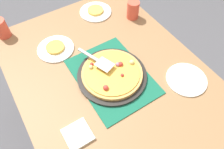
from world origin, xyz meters
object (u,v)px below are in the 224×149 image
Objects in this scene: pizza at (112,73)px; served_slice_right at (55,47)px; plate_far_right at (56,49)px; plate_side at (186,79)px; napkin_stack at (78,135)px; pizza_pan at (112,75)px; served_slice_left at (95,10)px; plate_near_left at (96,12)px; cup_far at (133,10)px; cup_near at (1,28)px; pizza_server at (98,60)px.

pizza reaches higher than served_slice_right.
plate_far_right is at bearing 0.00° from served_slice_right.
plate_side is at bearing -139.08° from served_slice_right.
pizza_pan is at bearing -57.86° from napkin_stack.
plate_far_right is at bearing 40.92° from plate_side.
napkin_stack is at bearing 144.90° from served_slice_left.
cup_far is at bearing -133.33° from plate_near_left.
served_slice_right is 0.92× the size of cup_near.
plate_far_right is 0.78m from plate_side.
served_slice_left is 0.92× the size of cup_near.
pizza is 0.40m from plate_far_right.
pizza_pan is 1.65× the size of pizza_server.
pizza_pan is at bearing 159.47° from plate_near_left.
served_slice_right is (-0.17, 0.38, 0.01)m from plate_near_left.
plate_near_left is 1.00× the size of plate_side.
plate_far_right is 1.83× the size of cup_near.
napkin_stack reaches higher than plate_far_right.
pizza is 1.50× the size of plate_far_right.
napkin_stack is at bearing 144.90° from plate_near_left.
pizza_pan is 1.15× the size of pizza.
cup_near reaches higher than pizza.
pizza_server is (-0.43, 0.23, 0.05)m from served_slice_left.
pizza_pan is 0.52m from cup_far.
pizza_server is (-0.26, 0.42, 0.01)m from cup_far.
pizza_server is (-0.43, 0.23, 0.07)m from plate_near_left.
pizza_pan is at bearing 159.47° from served_slice_left.
plate_side is 0.77m from served_slice_left.
pizza_pan is 0.40m from served_slice_right.
plate_far_right is 2.00× the size of served_slice_left.
pizza_server is at bearing -145.78° from cup_near.
served_slice_right is at bearing 0.00° from plate_far_right.
napkin_stack is at bearing 127.96° from cup_far.
pizza_pan is 0.56m from plate_near_left.
plate_near_left is at bearing -65.35° from served_slice_right.
plate_side is at bearing -170.06° from plate_near_left.
plate_side is (-0.76, -0.13, 0.00)m from plate_near_left.
plate_far_right is 1.00× the size of plate_side.
served_slice_right is at bearing -13.31° from napkin_stack.
served_slice_left reaches higher than plate_side.
served_slice_left is 0.92× the size of napkin_stack.
plate_far_right is at bearing -141.45° from cup_near.
plate_far_right is at bearing 114.65° from served_slice_left.
plate_near_left is (0.53, -0.20, -0.01)m from pizza_pan.
pizza_pan is 3.17× the size of cup_near.
plate_near_left is 1.83× the size of cup_near.
pizza_pan reaches higher than plate_side.
cup_near is at bearing 79.64° from served_slice_left.
plate_side is 0.49m from pizza_server.
pizza_pan is 0.36m from napkin_stack.
napkin_stack reaches higher than plate_side.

